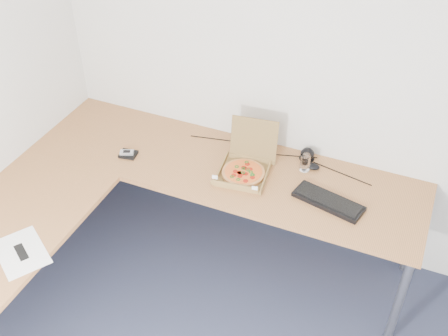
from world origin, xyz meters
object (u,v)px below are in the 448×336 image
at_px(desk, 146,198).
at_px(keyboard, 328,201).
at_px(drinking_glass, 305,163).
at_px(wallet, 128,154).
at_px(pizza_box, 245,169).

height_order(desk, keyboard, keyboard).
distance_m(drinking_glass, wallet, 1.13).
bearing_deg(pizza_box, drinking_glass, 21.66).
xyz_separation_m(pizza_box, wallet, (-0.75, -0.12, -0.03)).
relative_size(drinking_glass, keyboard, 0.27).
bearing_deg(wallet, drinking_glass, 7.22).
bearing_deg(drinking_glass, desk, -143.37).
xyz_separation_m(desk, wallet, (-0.29, 0.29, 0.04)).
xyz_separation_m(pizza_box, drinking_glass, (0.33, 0.18, 0.02)).
relative_size(desk, pizza_box, 7.30).
bearing_deg(pizza_box, desk, -146.44).
xyz_separation_m(pizza_box, keyboard, (0.54, -0.06, -0.02)).
bearing_deg(desk, keyboard, 19.07).
bearing_deg(drinking_glass, keyboard, -48.40).
distance_m(keyboard, wallet, 1.30).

